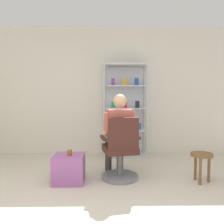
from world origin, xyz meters
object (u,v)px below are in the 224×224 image
display_cabinet_main (125,110)px  tea_glass (70,153)px  seated_shopkeeper (118,131)px  office_chair (121,154)px  storage_crate (69,169)px  wooden_stool (202,159)px

display_cabinet_main → tea_glass: display_cabinet_main is taller
seated_shopkeeper → tea_glass: seated_shopkeeper is taller
display_cabinet_main → seated_shopkeeper: display_cabinet_main is taller
display_cabinet_main → tea_glass: size_ratio=22.46×
office_chair → storage_crate: (-0.76, -0.08, -0.19)m
display_cabinet_main → storage_crate: bearing=-120.8°
display_cabinet_main → storage_crate: 1.96m
office_chair → storage_crate: office_chair is taller
seated_shopkeeper → wooden_stool: (1.21, -0.28, -0.37)m
display_cabinet_main → seated_shopkeeper: bearing=-98.4°
display_cabinet_main → tea_glass: bearing=-119.8°
seated_shopkeeper → wooden_stool: bearing=-12.9°
display_cabinet_main → storage_crate: display_cabinet_main is taller
office_chair → tea_glass: 0.76m
display_cabinet_main → office_chair: (-0.16, -1.47, -0.57)m
storage_crate → tea_glass: size_ratio=5.23×
display_cabinet_main → office_chair: size_ratio=1.98×
display_cabinet_main → wooden_stool: (1.02, -1.59, -0.62)m
office_chair → wooden_stool: size_ratio=2.23×
display_cabinet_main → wooden_stool: display_cabinet_main is taller
display_cabinet_main → seated_shopkeeper: size_ratio=1.47×
seated_shopkeeper → storage_crate: seated_shopkeeper is taller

